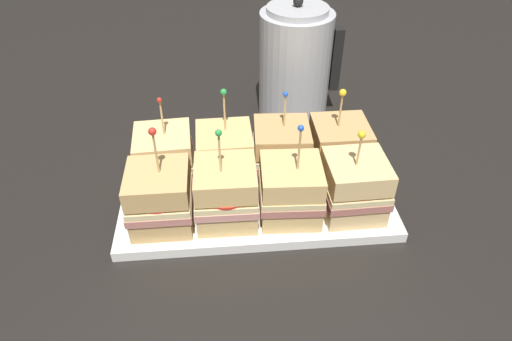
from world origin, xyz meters
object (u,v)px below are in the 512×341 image
(sandwich_back_far_right, at_px, (339,149))
(sandwich_front_center_right, at_px, (291,191))
(sandwich_back_far_left, at_px, (165,159))
(sandwich_front_far_left, at_px, (160,198))
(sandwich_front_far_right, at_px, (354,187))
(sandwich_back_center_left, at_px, (225,155))
(serving_platter, at_px, (256,198))
(sandwich_back_center_right, at_px, (281,152))
(sandwich_front_center_left, at_px, (226,193))
(kettle_steel, at_px, (295,64))

(sandwich_back_far_right, bearing_deg, sandwich_front_center_right, -135.03)
(sandwich_back_far_left, height_order, sandwich_back_far_right, sandwich_back_far_right)
(sandwich_front_far_left, bearing_deg, sandwich_front_far_right, -0.05)
(sandwich_back_center_left, relative_size, sandwich_back_far_right, 1.02)
(serving_platter, xyz_separation_m, sandwich_front_center_right, (0.05, -0.05, 0.06))
(sandwich_back_center_right, bearing_deg, sandwich_front_far_right, -45.22)
(sandwich_front_far_left, bearing_deg, sandwich_front_center_right, 0.47)
(sandwich_front_center_left, height_order, sandwich_front_far_right, sandwich_front_center_left)
(sandwich_back_center_right, bearing_deg, serving_platter, -133.48)
(serving_platter, bearing_deg, sandwich_front_center_left, -135.96)
(sandwich_front_far_left, xyz_separation_m, sandwich_front_far_right, (0.30, -0.00, -0.00))
(serving_platter, relative_size, kettle_steel, 1.78)
(serving_platter, distance_m, sandwich_front_center_right, 0.09)
(sandwich_front_far_right, bearing_deg, sandwich_back_center_right, 134.78)
(sandwich_back_center_right, height_order, kettle_steel, kettle_steel)
(sandwich_front_far_left, distance_m, sandwich_front_far_right, 0.30)
(sandwich_back_far_right, xyz_separation_m, kettle_steel, (-0.04, 0.24, 0.05))
(sandwich_front_center_right, distance_m, kettle_steel, 0.35)
(sandwich_back_center_right, bearing_deg, sandwich_front_center_right, -89.13)
(serving_platter, relative_size, sandwich_back_far_left, 2.75)
(sandwich_back_far_left, bearing_deg, sandwich_back_far_right, 0.14)
(sandwich_front_center_right, bearing_deg, sandwich_back_center_right, 90.87)
(sandwich_front_center_right, height_order, sandwich_back_far_right, sandwich_front_center_right)
(sandwich_back_center_right, bearing_deg, kettle_steel, 76.13)
(sandwich_front_center_right, height_order, sandwich_back_far_left, sandwich_front_center_right)
(sandwich_front_far_right, bearing_deg, serving_platter, 161.12)
(serving_platter, xyz_separation_m, sandwich_back_far_left, (-0.15, 0.05, 0.06))
(sandwich_back_far_left, bearing_deg, sandwich_front_center_right, -26.12)
(sandwich_back_center_left, bearing_deg, sandwich_back_far_right, -0.63)
(sandwich_back_center_left, distance_m, sandwich_back_center_right, 0.10)
(serving_platter, height_order, sandwich_front_far_left, sandwich_front_far_left)
(sandwich_front_far_right, distance_m, sandwich_back_far_right, 0.10)
(sandwich_front_center_right, bearing_deg, sandwich_front_far_right, -1.09)
(sandwich_front_far_right, bearing_deg, sandwich_back_far_left, 161.55)
(serving_platter, bearing_deg, sandwich_back_far_left, 161.98)
(sandwich_front_far_left, relative_size, sandwich_front_far_right, 1.10)
(sandwich_back_center_right, bearing_deg, sandwich_back_far_left, -179.42)
(serving_platter, relative_size, sandwich_back_center_right, 2.79)
(sandwich_back_far_right, bearing_deg, sandwich_front_far_left, -161.46)
(sandwich_back_center_right, relative_size, kettle_steel, 0.64)
(sandwich_back_far_left, relative_size, sandwich_back_center_right, 1.01)
(sandwich_front_far_left, xyz_separation_m, sandwich_front_center_left, (0.10, 0.00, -0.00))
(sandwich_front_center_left, xyz_separation_m, kettle_steel, (0.16, 0.34, 0.05))
(sandwich_front_center_right, height_order, sandwich_back_center_left, sandwich_front_center_right)
(sandwich_front_center_left, bearing_deg, sandwich_back_center_left, 89.16)
(sandwich_front_center_right, xyz_separation_m, kettle_steel, (0.06, 0.34, 0.05))
(kettle_steel, bearing_deg, sandwich_back_center_right, -103.87)
(sandwich_front_center_left, height_order, sandwich_back_center_left, same)
(sandwich_front_center_left, bearing_deg, serving_platter, 44.04)
(sandwich_back_center_left, bearing_deg, sandwich_front_far_left, -134.81)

